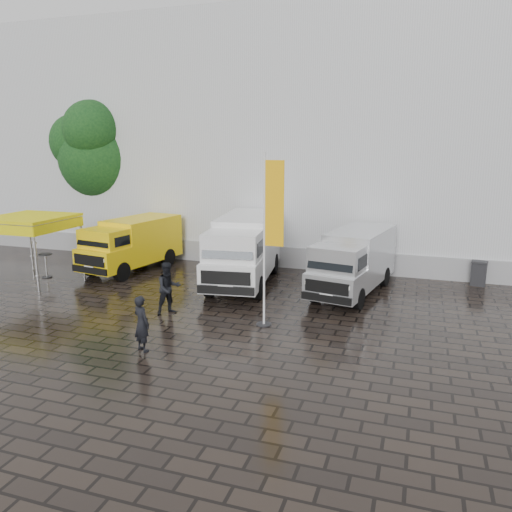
# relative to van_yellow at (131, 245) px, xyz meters

# --- Properties ---
(ground) EXTENTS (120.00, 120.00, 0.00)m
(ground) POSITION_rel_van_yellow_xyz_m (8.02, -5.14, -1.19)
(ground) COLOR black
(ground) RESTS_ON ground
(exhibition_hall) EXTENTS (44.00, 16.00, 12.00)m
(exhibition_hall) POSITION_rel_van_yellow_xyz_m (10.02, 10.86, 4.81)
(exhibition_hall) COLOR silver
(exhibition_hall) RESTS_ON ground
(hall_plinth) EXTENTS (44.00, 0.15, 1.00)m
(hall_plinth) POSITION_rel_van_yellow_xyz_m (10.02, 2.81, -0.69)
(hall_plinth) COLOR gray
(hall_plinth) RESTS_ON ground
(van_yellow) EXTENTS (2.82, 5.42, 2.38)m
(van_yellow) POSITION_rel_van_yellow_xyz_m (0.00, 0.00, 0.00)
(van_yellow) COLOR yellow
(van_yellow) RESTS_ON ground
(van_white) EXTENTS (3.00, 6.69, 2.80)m
(van_white) POSITION_rel_van_yellow_xyz_m (5.73, -0.44, 0.21)
(van_white) COLOR white
(van_white) RESTS_ON ground
(van_silver) EXTENTS (2.88, 5.87, 2.44)m
(van_silver) POSITION_rel_van_yellow_xyz_m (10.26, -0.44, 0.03)
(van_silver) COLOR silver
(van_silver) RESTS_ON ground
(canopy_tent) EXTENTS (3.07, 3.07, 2.81)m
(canopy_tent) POSITION_rel_van_yellow_xyz_m (-3.09, -2.85, 1.43)
(canopy_tent) COLOR silver
(canopy_tent) RESTS_ON ground
(flagpole) EXTENTS (0.88, 0.50, 5.53)m
(flagpole) POSITION_rel_van_yellow_xyz_m (8.20, -4.95, 1.93)
(flagpole) COLOR black
(flagpole) RESTS_ON ground
(tree) EXTENTS (4.64, 4.64, 8.32)m
(tree) POSITION_rel_van_yellow_xyz_m (-4.24, 4.21, 4.15)
(tree) COLOR black
(tree) RESTS_ON ground
(cocktail_table) EXTENTS (0.60, 0.60, 1.07)m
(cocktail_table) POSITION_rel_van_yellow_xyz_m (-2.92, -2.30, -0.66)
(cocktail_table) COLOR black
(cocktail_table) RESTS_ON ground
(wheelie_bin) EXTENTS (0.71, 0.71, 1.03)m
(wheelie_bin) POSITION_rel_van_yellow_xyz_m (15.11, 2.39, -0.68)
(wheelie_bin) COLOR black
(wheelie_bin) RESTS_ON ground
(person_front) EXTENTS (0.71, 0.61, 1.63)m
(person_front) POSITION_rel_van_yellow_xyz_m (5.35, -8.03, -0.37)
(person_front) COLOR black
(person_front) RESTS_ON ground
(person_tent) EXTENTS (1.10, 1.12, 1.83)m
(person_tent) POSITION_rel_van_yellow_xyz_m (4.54, -4.90, -0.28)
(person_tent) COLOR black
(person_tent) RESTS_ON ground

